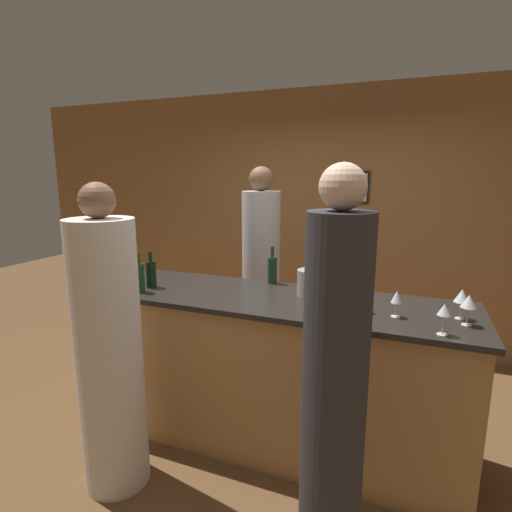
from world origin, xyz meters
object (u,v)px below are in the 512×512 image
Objects in this scene: bartender at (261,281)px; guest_0 at (109,353)px; wine_bottle_2 at (139,277)px; wine_bottle_1 at (272,269)px; ice_bucket at (309,283)px; wine_bottle_0 at (151,274)px; guest_1 at (334,398)px.

bartender reaches higher than guest_0.
wine_bottle_1 is at bearing 35.50° from wine_bottle_2.
bartender reaches higher than ice_bucket.
wine_bottle_2 is (-0.14, 0.49, 0.33)m from guest_0.
wine_bottle_0 is (-0.14, 0.62, 0.32)m from guest_0.
guest_1 reaches higher than wine_bottle_2.
guest_0 reaches higher than wine_bottle_1.
guest_1 is at bearing -26.02° from wine_bottle_0.
guest_0 is 10.15× the size of ice_bucket.
wine_bottle_2 is at bearing 158.25° from guest_1.
ice_bucket is at bearing 10.76° from wine_bottle_0.
wine_bottle_1 is (-0.70, 1.15, 0.27)m from guest_1.
ice_bucket is at bearing 40.29° from guest_0.
wine_bottle_0 reaches higher than ice_bucket.
wine_bottle_0 is at bearing -151.21° from wine_bottle_1.
wine_bottle_0 is (-0.48, -1.00, 0.26)m from bartender.
guest_0 is 6.66× the size of wine_bottle_2.
guest_0 is 0.96× the size of guest_1.
wine_bottle_1 is 0.40m from ice_bucket.
wine_bottle_1 is 0.97m from wine_bottle_2.
wine_bottle_1 is (0.65, 1.05, 0.33)m from guest_0.
bartender reaches higher than guest_1.
guest_1 is 10.63× the size of ice_bucket.
guest_1 is (1.34, -0.10, 0.06)m from guest_0.
guest_1 is 1.03m from ice_bucket.
guest_1 reaches higher than guest_0.
bartender is 7.47× the size of wine_bottle_0.
wine_bottle_0 is 0.89m from wine_bottle_1.
wine_bottle_1 is at bearing 121.10° from guest_1.
bartender is at bearing 118.44° from wine_bottle_1.
wine_bottle_0 is 1.14m from ice_bucket.
guest_1 is 6.77× the size of wine_bottle_1.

